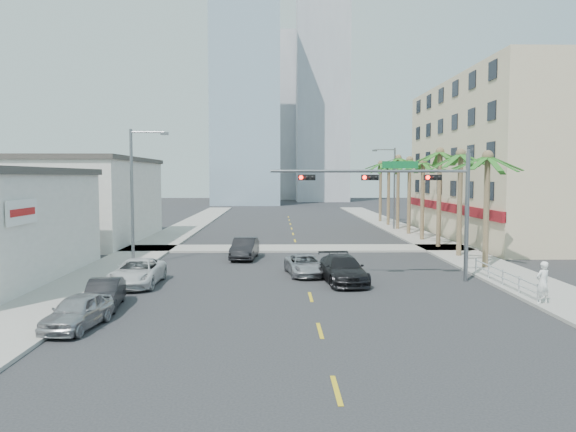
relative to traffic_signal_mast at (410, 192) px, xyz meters
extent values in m
plane|color=#262628|center=(-5.78, -7.95, -5.06)|extent=(260.00, 260.00, 0.00)
cube|color=gray|center=(6.22, 12.05, -4.99)|extent=(4.00, 120.00, 0.15)
cube|color=gray|center=(-17.78, 12.05, -4.99)|extent=(4.00, 120.00, 0.15)
cube|color=gray|center=(-5.78, 14.05, -4.99)|extent=(80.00, 4.00, 0.15)
cube|color=beige|center=(16.22, 22.05, 2.44)|extent=(15.00, 28.00, 15.00)
cube|color=maroon|center=(8.62, 22.05, -2.06)|extent=(0.30, 28.00, 0.80)
cube|color=beige|center=(-25.28, 20.05, -1.46)|extent=(11.00, 18.00, 7.20)
cube|color=#99B2C6|center=(-13.78, 87.05, 18.94)|extent=(14.00, 14.00, 48.00)
cube|color=#ADADB2|center=(3.22, 102.05, 24.94)|extent=(12.00, 12.00, 60.00)
cube|color=#ADADB2|center=(-8.78, 117.05, 15.94)|extent=(16.00, 16.00, 42.00)
cylinder|color=slate|center=(3.22, 0.05, -1.46)|extent=(0.24, 0.24, 7.20)
cylinder|color=slate|center=(-2.28, 0.05, 1.14)|extent=(11.00, 0.16, 0.16)
cube|color=#0C662D|center=(-0.58, 0.05, 1.49)|extent=(2.00, 0.05, 0.40)
cube|color=black|center=(1.22, -0.10, 0.79)|extent=(0.95, 0.28, 0.32)
sphere|color=#FF0C05|center=(0.90, -0.26, 0.79)|extent=(0.22, 0.22, 0.22)
cube|color=black|center=(-2.28, -0.10, 0.79)|extent=(0.95, 0.28, 0.32)
sphere|color=#FF0C05|center=(-2.60, -0.26, 0.79)|extent=(0.22, 0.22, 0.22)
cube|color=black|center=(-5.78, -0.10, 0.79)|extent=(0.95, 0.28, 0.32)
sphere|color=#FF0C05|center=(-6.10, -0.26, 0.79)|extent=(0.22, 0.22, 0.22)
cylinder|color=brown|center=(5.82, 4.05, -1.46)|extent=(0.36, 0.36, 7.20)
cylinder|color=brown|center=(5.82, 9.25, -1.28)|extent=(0.36, 0.36, 7.56)
cylinder|color=brown|center=(5.82, 14.45, -1.10)|extent=(0.36, 0.36, 7.92)
cylinder|color=brown|center=(5.82, 19.65, -1.46)|extent=(0.36, 0.36, 7.20)
cylinder|color=brown|center=(5.82, 24.85, -1.28)|extent=(0.36, 0.36, 7.56)
cylinder|color=brown|center=(5.82, 30.05, -1.10)|extent=(0.36, 0.36, 7.92)
cylinder|color=brown|center=(5.82, 35.25, -1.46)|extent=(0.36, 0.36, 7.20)
cylinder|color=brown|center=(5.82, 40.45, -1.28)|extent=(0.36, 0.36, 7.56)
cylinder|color=slate|center=(-16.98, 6.05, -0.56)|extent=(0.20, 0.20, 9.00)
cylinder|color=slate|center=(-15.88, 6.05, 3.74)|extent=(2.20, 0.12, 0.12)
cube|color=slate|center=(-14.78, 6.05, 3.64)|extent=(0.50, 0.25, 0.18)
cylinder|color=slate|center=(5.42, 30.05, -0.56)|extent=(0.20, 0.20, 9.00)
cylinder|color=slate|center=(4.32, 30.05, 3.74)|extent=(2.20, 0.12, 0.12)
cube|color=slate|center=(3.22, 30.05, 3.64)|extent=(0.50, 0.25, 0.18)
cylinder|color=silver|center=(4.52, -1.95, -4.51)|extent=(0.08, 8.00, 0.08)
cylinder|color=silver|center=(4.52, -1.95, -4.16)|extent=(0.08, 8.00, 0.08)
cylinder|color=silver|center=(4.52, -5.95, -4.56)|extent=(0.08, 0.08, 1.00)
cylinder|color=silver|center=(4.52, -3.95, -4.56)|extent=(0.08, 0.08, 1.00)
cylinder|color=silver|center=(4.52, -1.95, -4.56)|extent=(0.08, 0.08, 1.00)
cylinder|color=silver|center=(4.52, 0.05, -4.56)|extent=(0.08, 0.08, 1.00)
cylinder|color=silver|center=(4.52, 2.05, -4.56)|extent=(0.08, 0.08, 1.00)
imported|color=#A7A7AC|center=(-15.18, -9.45, -4.39)|extent=(2.09, 4.10, 1.34)
imported|color=black|center=(-15.18, -6.11, -4.41)|extent=(1.84, 4.07, 1.30)
imported|color=silver|center=(-15.01, -0.82, -4.35)|extent=(2.36, 5.11, 1.42)
imported|color=black|center=(-9.75, 8.83, -4.31)|extent=(1.97, 4.68, 1.50)
imported|color=#AFAEB3|center=(-5.76, 2.14, -4.45)|extent=(2.57, 4.61, 1.22)
imported|color=black|center=(-3.78, -0.32, -4.31)|extent=(2.71, 5.41, 1.51)
imported|color=white|center=(4.60, -6.21, -3.94)|extent=(0.82, 0.68, 1.94)
camera|label=1|loc=(-7.42, -31.07, 0.86)|focal=35.00mm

